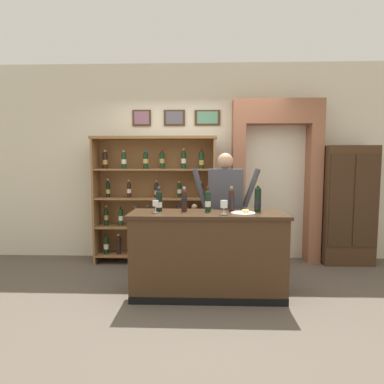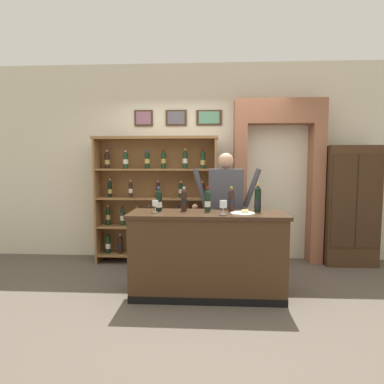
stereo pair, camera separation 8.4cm
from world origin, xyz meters
name	(u,v)px [view 2 (the right image)]	position (x,y,z in m)	size (l,w,h in m)	color
ground_plane	(198,295)	(0.00, 0.00, -0.01)	(14.00, 14.00, 0.02)	brown
back_wall	(202,162)	(0.00, 1.58, 1.52)	(12.00, 0.19, 3.04)	beige
wine_shelf	(157,198)	(-0.68, 1.25, 0.98)	(1.85, 0.38, 1.90)	olive
archway_doorway	(277,171)	(1.16, 1.44, 1.39)	(1.33, 0.45, 2.45)	#935B42
side_cabinet	(350,206)	(2.21, 1.26, 0.89)	(0.74, 0.38, 1.77)	#422B19
tasting_counter	(207,254)	(0.11, 0.00, 0.48)	(1.77, 0.59, 0.96)	#422B19
shopkeeper	(226,202)	(0.34, 0.57, 1.02)	(0.90, 0.22, 1.65)	#2D3347
tasting_bottle_grappa	(159,200)	(-0.46, 0.10, 1.09)	(0.07, 0.07, 0.29)	black
tasting_bottle_riserva	(184,199)	(-0.17, 0.10, 1.10)	(0.07, 0.07, 0.28)	black
tasting_bottle_prosecco	(208,200)	(0.11, 0.08, 1.09)	(0.07, 0.07, 0.29)	black
tasting_bottle_rosso	(231,200)	(0.38, 0.12, 1.10)	(0.07, 0.07, 0.29)	black
tasting_bottle_super_tuscan	(258,199)	(0.68, 0.11, 1.11)	(0.08, 0.08, 0.32)	black
wine_glass_center	(155,204)	(-0.48, -0.02, 1.06)	(0.07, 0.07, 0.14)	silver
wine_glass_left	(223,205)	(0.28, -0.13, 1.07)	(0.08, 0.08, 0.15)	silver
cheese_plate	(243,213)	(0.50, -0.06, 0.97)	(0.27, 0.27, 0.04)	white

